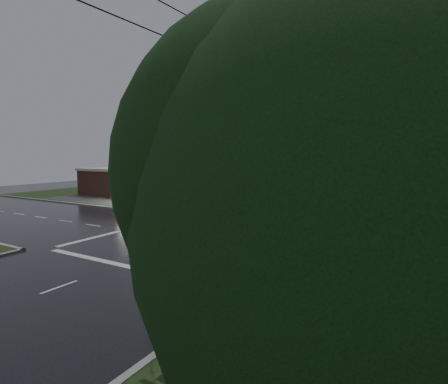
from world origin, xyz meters
The scene contains 17 objects.
ground centered at (0.00, 0.00, 0.00)m, with size 120.00×120.00×0.00m, color black.
grass_nw centered at (-26.00, 26.00, 0.04)m, with size 36.00×36.00×0.08m, color black.
gas_station centered at (-25.68, 19.70, 2.55)m, with size 26.20×18.00×5.60m.
pylon_sign centered at (-10.50, 10.50, 4.01)m, with size 2.00×0.35×6.00m.
utility_pole_nw centered at (-9.50, 9.50, 5.72)m, with size 2.20×0.32×11.00m.
utility_pole_se centered at (9.50, -9.50, 5.72)m, with size 2.20×0.32×11.00m.
utility_pole_n centered at (-9.50, 38.00, 5.47)m, with size 2.20×0.32×10.50m.
traffic_signals centered at (0.02, -0.02, 6.48)m, with size 26.87×26.87×1.47m.
house_near centered at (-20.95, 36.00, 4.41)m, with size 11.05×8.48×8.60m.
house_far centered at (-21.95, 48.00, 4.41)m, with size 11.05×8.48×8.60m.
tree_nw_behind centered at (-33.84, 29.99, 6.18)m, with size 8.93×7.60×10.00m.
tree_ne_near centered at (14.14, 21.99, 5.56)m, with size 7.99×6.80×8.98m.
tree_ne_far centered at (17.15, 33.99, 6.18)m, with size 8.46×7.20×9.80m.
tree_se centered at (15.15, -16.01, 5.56)m, with size 8.22×7.00×9.08m.
car_north centered at (-4.26, 12.13, 0.65)m, with size 1.39×3.97×1.31m, color black.
car_crossing centered at (6.87, -2.85, 0.76)m, with size 1.79×4.45×1.52m, color slate.
car_pump centered at (-19.64, 14.69, 0.61)m, with size 1.72×4.24×1.23m, color maroon.
Camera 1 is at (15.45, -21.27, 6.55)m, focal length 28.00 mm.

